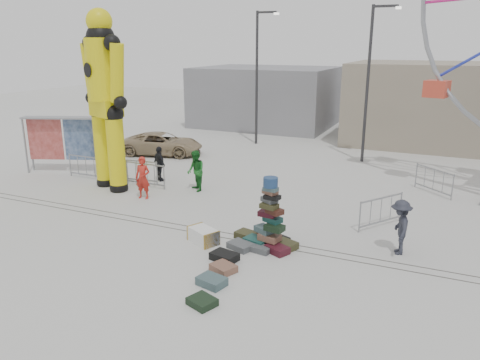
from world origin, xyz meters
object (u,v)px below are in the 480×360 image
at_px(barricade_dummy_b, 137,172).
at_px(barricade_dummy_c, 145,175).
at_px(pedestrian_red, 143,178).
at_px(pedestrian_green, 196,171).
at_px(crash_test_dummy, 105,95).
at_px(steamer_trunk, 203,236).
at_px(barricade_dummy_a, 86,167).
at_px(banner_scaffold, 63,131).
at_px(lamp_post_left, 258,72).
at_px(pedestrian_black, 160,164).
at_px(barricade_wheel_back, 434,181).
at_px(barricade_wheel_front, 381,212).
at_px(pedestrian_grey, 400,227).
at_px(lamp_post_right, 370,77).
at_px(parked_suv, 162,144).
at_px(suitcase_tower, 270,228).

height_order(barricade_dummy_b, barricade_dummy_c, same).
relative_size(pedestrian_red, pedestrian_green, 0.99).
xyz_separation_m(crash_test_dummy, steamer_trunk, (6.48, -3.57, -3.85)).
bearing_deg(barricade_dummy_a, barricade_dummy_c, 1.18).
height_order(banner_scaffold, pedestrian_green, banner_scaffold).
bearing_deg(banner_scaffold, lamp_post_left, 38.26).
bearing_deg(barricade_dummy_b, pedestrian_black, 39.68).
height_order(lamp_post_left, barricade_dummy_c, lamp_post_left).
relative_size(barricade_dummy_a, barricade_wheel_back, 1.00).
distance_m(barricade_wheel_front, pedestrian_green, 7.94).
height_order(barricade_wheel_front, pedestrian_grey, pedestrian_grey).
bearing_deg(crash_test_dummy, steamer_trunk, -7.10).
distance_m(barricade_dummy_a, barricade_wheel_back, 15.62).
relative_size(lamp_post_right, steamer_trunk, 7.95).
bearing_deg(barricade_dummy_a, crash_test_dummy, -18.50).
height_order(crash_test_dummy, steamer_trunk, crash_test_dummy).
xyz_separation_m(pedestrian_black, parked_suv, (-2.87, 4.60, -0.18)).
bearing_deg(parked_suv, lamp_post_left, -52.06).
xyz_separation_m(suitcase_tower, barricade_dummy_a, (-10.65, 3.78, -0.09)).
xyz_separation_m(crash_test_dummy, barricade_dummy_b, (0.59, 1.06, -3.54)).
height_order(lamp_post_right, banner_scaffold, lamp_post_right).
xyz_separation_m(lamp_post_left, barricade_dummy_a, (-4.40, -10.68, -3.93)).
bearing_deg(lamp_post_left, barricade_dummy_c, -95.67).
relative_size(barricade_wheel_back, pedestrian_green, 1.13).
distance_m(lamp_post_left, barricade_wheel_front, 15.07).
xyz_separation_m(banner_scaffold, barricade_wheel_back, (16.75, 3.70, -1.51)).
distance_m(suitcase_tower, crash_test_dummy, 9.71).
distance_m(crash_test_dummy, pedestrian_grey, 12.82).
bearing_deg(barricade_dummy_b, barricade_wheel_front, -11.46).
relative_size(steamer_trunk, barricade_dummy_a, 0.50).
distance_m(pedestrian_red, pedestrian_black, 2.55).
bearing_deg(pedestrian_grey, barricade_wheel_front, -170.07).
distance_m(lamp_post_left, banner_scaffold, 12.13).
distance_m(lamp_post_right, barricade_wheel_front, 10.33).
height_order(barricade_wheel_front, parked_suv, parked_suv).
height_order(barricade_dummy_a, parked_suv, parked_suv).
bearing_deg(parked_suv, barricade_wheel_back, -110.35).
bearing_deg(pedestrian_green, banner_scaffold, -137.87).
height_order(crash_test_dummy, barricade_dummy_a, crash_test_dummy).
bearing_deg(lamp_post_left, barricade_wheel_front, -51.02).
xyz_separation_m(lamp_post_left, barricade_wheel_front, (9.15, -11.31, -3.93)).
bearing_deg(crash_test_dummy, pedestrian_green, 39.50).
relative_size(lamp_post_left, suitcase_tower, 3.50).
xyz_separation_m(lamp_post_right, barricade_wheel_back, (3.65, -4.50, -3.93)).
height_order(crash_test_dummy, pedestrian_green, crash_test_dummy).
height_order(barricade_wheel_front, barricade_wheel_back, same).
relative_size(lamp_post_right, barricade_wheel_front, 4.00).
height_order(lamp_post_right, barricade_dummy_a, lamp_post_right).
bearing_deg(lamp_post_left, pedestrian_green, -82.88).
distance_m(lamp_post_right, banner_scaffold, 15.64).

